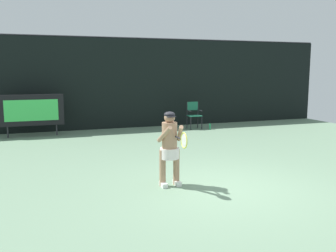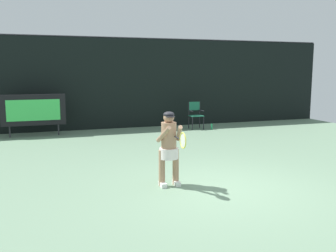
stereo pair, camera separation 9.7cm
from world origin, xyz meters
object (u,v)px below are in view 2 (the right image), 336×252
(umpire_chair, at_px, (196,114))
(tennis_racket, at_px, (182,140))
(water_bottle, at_px, (212,127))
(tennis_player, at_px, (169,145))
(scoreboard, at_px, (34,110))

(umpire_chair, xyz_separation_m, tennis_racket, (-3.37, -7.35, 0.43))
(water_bottle, height_order, tennis_player, tennis_player)
(scoreboard, bearing_deg, tennis_racket, -69.92)
(umpire_chair, xyz_separation_m, tennis_player, (-3.44, -6.77, 0.23))
(water_bottle, bearing_deg, tennis_racket, -119.36)
(water_bottle, distance_m, tennis_racket, 7.99)
(tennis_player, height_order, tennis_racket, tennis_player)
(water_bottle, xyz_separation_m, tennis_racket, (-3.89, -6.92, 0.93))
(umpire_chair, relative_size, water_bottle, 4.08)
(tennis_player, bearing_deg, tennis_racket, -83.24)
(umpire_chair, distance_m, tennis_racket, 8.10)
(scoreboard, relative_size, tennis_player, 1.43)
(tennis_racket, bearing_deg, umpire_chair, 61.04)
(water_bottle, relative_size, tennis_player, 0.17)
(water_bottle, height_order, tennis_racket, tennis_racket)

